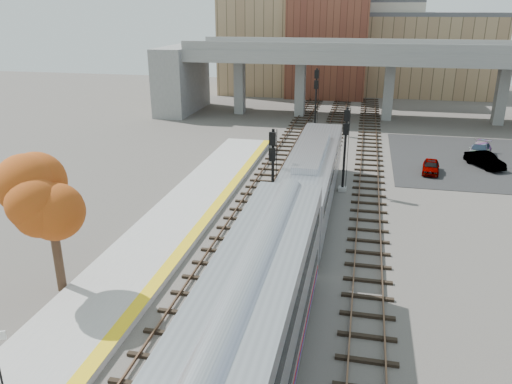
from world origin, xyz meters
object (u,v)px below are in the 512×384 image
at_px(signal_mast_far, 316,101).
at_px(car_b, 485,160).
at_px(locomotive, 312,177).
at_px(tree, 48,193).
at_px(signal_mast_mid, 345,152).
at_px(car_c, 480,150).
at_px(signal_mast_near, 272,181).
at_px(car_a, 431,166).

xyz_separation_m(signal_mast_far, car_b, (15.97, -10.13, -2.82)).
distance_m(locomotive, tree, 17.55).
bearing_deg(signal_mast_mid, signal_mast_far, 102.28).
xyz_separation_m(tree, car_c, (24.96, 29.57, -4.45)).
xyz_separation_m(signal_mast_near, car_b, (15.97, 16.17, -2.30)).
xyz_separation_m(tree, car_a, (19.94, 23.41, -4.51)).
distance_m(signal_mast_mid, car_c, 17.32).
xyz_separation_m(signal_mast_near, car_a, (11.17, 13.48, -2.39)).
distance_m(signal_mast_mid, car_b, 14.90).
bearing_deg(car_a, car_b, 36.56).
relative_size(locomotive, signal_mast_mid, 2.96).
bearing_deg(car_a, signal_mast_mid, -132.36).
height_order(locomotive, signal_mast_near, signal_mast_near).
bearing_deg(car_c, signal_mast_near, -111.34).
bearing_deg(signal_mast_near, locomotive, 59.37).
height_order(signal_mast_far, car_a, signal_mast_far).
distance_m(car_a, car_b, 5.50).
relative_size(signal_mast_near, car_b, 1.59).
distance_m(signal_mast_near, signal_mast_far, 26.30).
distance_m(signal_mast_near, car_c, 25.55).
distance_m(locomotive, car_b, 18.81).
distance_m(signal_mast_far, car_b, 19.12).
xyz_separation_m(signal_mast_mid, car_b, (11.87, 8.70, -2.38)).
distance_m(signal_mast_far, car_c, 17.74).
height_order(locomotive, car_a, locomotive).
distance_m(tree, car_b, 36.23).
bearing_deg(tree, signal_mast_near, 48.58).
xyz_separation_m(signal_mast_far, car_c, (16.19, -6.66, -2.84)).
bearing_deg(car_c, car_b, -75.54).
bearing_deg(locomotive, car_a, 47.59).
relative_size(car_a, car_b, 0.84).
bearing_deg(signal_mast_far, car_a, -48.92).
bearing_deg(locomotive, signal_mast_mid, 62.97).
bearing_deg(car_a, car_c, 58.08).
bearing_deg(car_b, signal_mast_mid, -172.63).
bearing_deg(locomotive, signal_mast_near, -120.63).
bearing_deg(signal_mast_near, signal_mast_mid, 61.23).
bearing_deg(car_b, signal_mast_near, -163.52).
xyz_separation_m(car_a, car_c, (5.02, 6.15, 0.06)).
xyz_separation_m(locomotive, signal_mast_near, (-2.10, -3.55, 0.72)).
bearing_deg(tree, locomotive, 51.14).
distance_m(locomotive, signal_mast_mid, 4.47).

